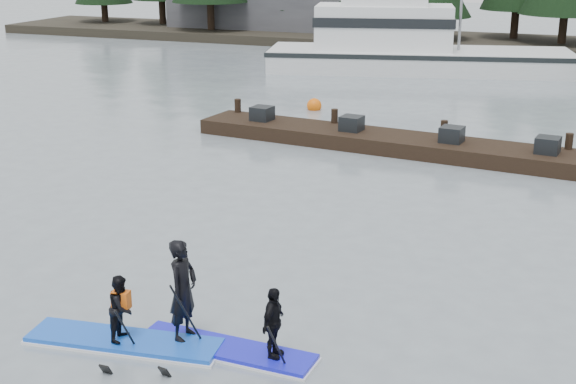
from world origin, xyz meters
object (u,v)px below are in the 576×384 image
(floating_dock, at_px, (407,144))
(paddleboard_duo, at_px, (216,313))
(fishing_boat_large, at_px, (409,58))
(paddleboard_solo, at_px, (123,326))

(floating_dock, bearing_deg, paddleboard_duo, -83.55)
(fishing_boat_large, height_order, paddleboard_solo, fishing_boat_large)
(floating_dock, height_order, paddleboard_duo, paddleboard_duo)
(fishing_boat_large, xyz_separation_m, paddleboard_solo, (2.20, -31.40, -0.31))
(fishing_boat_large, xyz_separation_m, floating_dock, (3.76, -16.58, -0.42))
(fishing_boat_large, distance_m, floating_dock, 17.00)
(fishing_boat_large, xyz_separation_m, paddleboard_duo, (3.81, -30.98, 0.03))
(paddleboard_solo, bearing_deg, fishing_boat_large, 86.60)
(floating_dock, xyz_separation_m, paddleboard_duo, (0.05, -14.41, 0.46))
(paddleboard_solo, xyz_separation_m, paddleboard_duo, (1.61, 0.41, 0.34))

